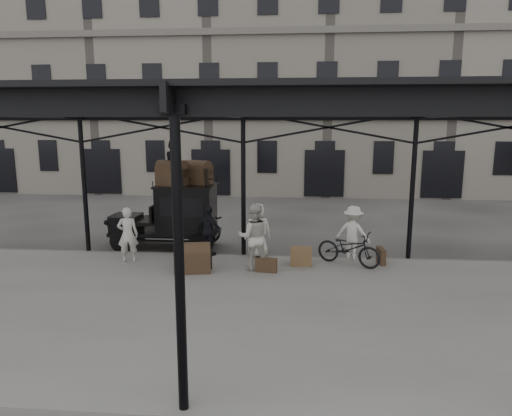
{
  "coord_description": "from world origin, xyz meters",
  "views": [
    {
      "loc": [
        1.53,
        -11.6,
        4.18
      ],
      "look_at": [
        0.42,
        1.6,
        1.7
      ],
      "focal_mm": 32.0,
      "sensor_mm": 36.0,
      "label": 1
    }
  ],
  "objects": [
    {
      "name": "porter_right",
      "position": [
        3.3,
        1.8,
        0.96
      ],
      "size": [
        1.2,
        0.97,
        1.62
      ],
      "primitive_type": "imported",
      "rotation": [
        0.0,
        0.0,
        2.73
      ],
      "color": "silver",
      "rests_on": "platform"
    },
    {
      "name": "porter_left",
      "position": [
        -3.3,
        0.99,
        0.96
      ],
      "size": [
        0.66,
        0.51,
        1.63
      ],
      "primitive_type": "imported",
      "rotation": [
        0.0,
        0.0,
        3.36
      ],
      "color": "beige",
      "rests_on": "platform"
    },
    {
      "name": "taxi",
      "position": [
        -2.33,
        3.04,
        1.2
      ],
      "size": [
        3.65,
        1.55,
        2.18
      ],
      "color": "black",
      "rests_on": "ground"
    },
    {
      "name": "steamer_trunk_platform",
      "position": [
        -1.19,
        0.23,
        0.49
      ],
      "size": [
        1.03,
        0.74,
        0.69
      ],
      "primitive_type": null,
      "rotation": [
        0.0,
        0.0,
        0.2
      ],
      "color": "#483221",
      "rests_on": "platform"
    },
    {
      "name": "suitcase_flat",
      "position": [
        0.8,
        0.34,
        0.35
      ],
      "size": [
        0.61,
        0.22,
        0.4
      ],
      "primitive_type": "cube",
      "rotation": [
        0.0,
        0.0,
        -0.13
      ],
      "color": "#483221",
      "rests_on": "platform"
    },
    {
      "name": "porter_roof",
      "position": [
        -2.36,
        2.94,
        2.91
      ],
      "size": [
        0.64,
        0.77,
        1.46
      ],
      "primitive_type": "imported",
      "rotation": [
        0.0,
        0.0,
        1.44
      ],
      "color": "black",
      "rests_on": "taxi"
    },
    {
      "name": "building_frontage",
      "position": [
        0.0,
        18.0,
        7.0
      ],
      "size": [
        64.0,
        8.0,
        14.0
      ],
      "primitive_type": "cube",
      "color": "slate",
      "rests_on": "ground"
    },
    {
      "name": "steamer_trunk_roof_near",
      "position": [
        -2.41,
        2.79,
        2.52
      ],
      "size": [
        1.05,
        0.79,
        0.68
      ],
      "primitive_type": null,
      "rotation": [
        0.0,
        0.0,
        -0.26
      ],
      "color": "#483221",
      "rests_on": "taxi"
    },
    {
      "name": "steamer_trunk_roof_far",
      "position": [
        -1.66,
        3.24,
        2.51
      ],
      "size": [
        1.04,
        0.88,
        0.65
      ],
      "primitive_type": null,
      "rotation": [
        0.0,
        0.0,
        -0.46
      ],
      "color": "#483221",
      "rests_on": "taxi"
    },
    {
      "name": "bicycle",
      "position": [
        3.12,
        1.19,
        0.65
      ],
      "size": [
        1.98,
        1.5,
        1.0
      ],
      "primitive_type": "imported",
      "rotation": [
        0.0,
        0.0,
        1.06
      ],
      "color": "black",
      "rests_on": "platform"
    },
    {
      "name": "porter_centre",
      "position": [
        0.46,
        1.8,
        0.98
      ],
      "size": [
        0.91,
        0.7,
        1.65
      ],
      "primitive_type": "imported",
      "rotation": [
        0.0,
        0.0,
        3.37
      ],
      "color": "silver",
      "rests_on": "platform"
    },
    {
      "name": "wicker_hamper",
      "position": [
        1.76,
        1.09,
        0.4
      ],
      "size": [
        0.61,
        0.46,
        0.5
      ],
      "primitive_type": "cube",
      "rotation": [
        0.0,
        0.0,
        -0.01
      ],
      "color": "brown",
      "rests_on": "platform"
    },
    {
      "name": "platform",
      "position": [
        0.0,
        -2.0,
        0.07
      ],
      "size": [
        28.0,
        8.0,
        0.15
      ],
      "primitive_type": "cube",
      "color": "slate",
      "rests_on": "ground"
    },
    {
      "name": "ground",
      "position": [
        0.0,
        0.0,
        0.0
      ],
      "size": [
        120.0,
        120.0,
        0.0
      ],
      "primitive_type": "plane",
      "color": "#383533",
      "rests_on": "ground"
    },
    {
      "name": "canopy",
      "position": [
        0.0,
        -1.72,
        4.6
      ],
      "size": [
        22.5,
        9.0,
        4.74
      ],
      "color": "black",
      "rests_on": "ground"
    },
    {
      "name": "porter_midleft",
      "position": [
        0.45,
        0.58,
        1.08
      ],
      "size": [
        0.96,
        0.78,
        1.86
      ],
      "primitive_type": "imported",
      "rotation": [
        0.0,
        0.0,
        3.23
      ],
      "color": "beige",
      "rests_on": "platform"
    },
    {
      "name": "porter_official",
      "position": [
        -1.05,
        1.8,
        0.92
      ],
      "size": [
        0.97,
        0.8,
        1.55
      ],
      "primitive_type": "imported",
      "rotation": [
        0.0,
        0.0,
        2.59
      ],
      "color": "black",
      "rests_on": "platform"
    },
    {
      "name": "suitcase_upright",
      "position": [
        4.08,
        1.43,
        0.38
      ],
      "size": [
        0.19,
        0.61,
        0.45
      ],
      "primitive_type": "cube",
      "rotation": [
        0.0,
        0.0,
        0.06
      ],
      "color": "#483221",
      "rests_on": "platform"
    }
  ]
}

